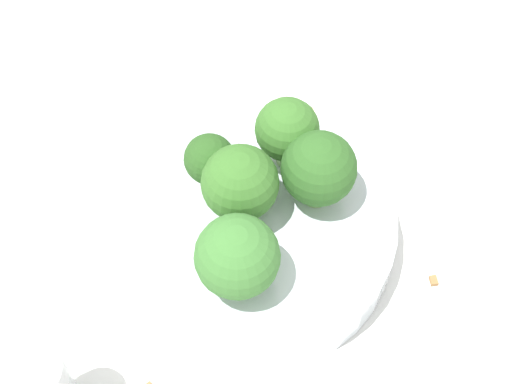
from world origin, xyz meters
TOP-DOWN VIEW (x-y plane):
  - ground_plane at (0.00, 0.00)m, footprint 3.00×3.00m
  - bowl at (0.00, 0.00)m, footprint 0.18×0.18m
  - broccoli_floret_0 at (0.04, 0.01)m, footprint 0.03×0.03m
  - broccoli_floret_1 at (-0.03, 0.03)m, footprint 0.05×0.05m
  - broccoli_floret_2 at (0.01, 0.01)m, footprint 0.05×0.05m
  - broccoli_floret_3 at (-0.01, -0.04)m, footprint 0.05×0.05m
  - broccoli_floret_4 at (0.03, -0.04)m, footprint 0.04×0.04m
  - almond_crumb_1 at (0.07, -0.10)m, footprint 0.01×0.01m
  - almond_crumb_3 at (-0.09, -0.08)m, footprint 0.01×0.01m

SIDE VIEW (x-z plane):
  - ground_plane at x=0.00m, z-range 0.00..0.00m
  - almond_crumb_3 at x=-0.09m, z-range 0.00..0.01m
  - almond_crumb_1 at x=0.07m, z-range 0.00..0.01m
  - bowl at x=0.00m, z-range 0.00..0.04m
  - broccoli_floret_0 at x=0.04m, z-range 0.04..0.09m
  - broccoli_floret_1 at x=-0.03m, z-range 0.04..0.09m
  - broccoli_floret_3 at x=-0.01m, z-range 0.04..0.09m
  - broccoli_floret_2 at x=0.01m, z-range 0.04..0.10m
  - broccoli_floret_4 at x=0.03m, z-range 0.04..0.10m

